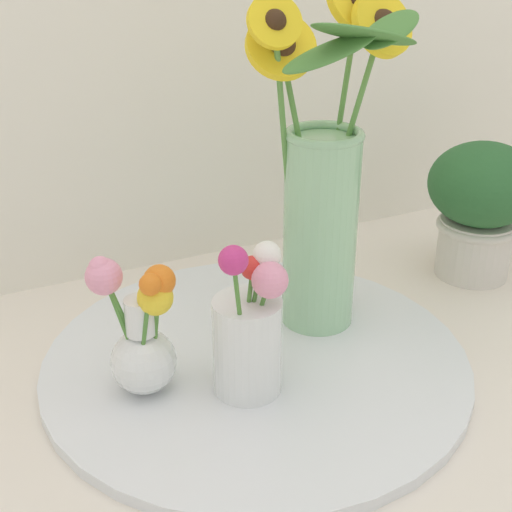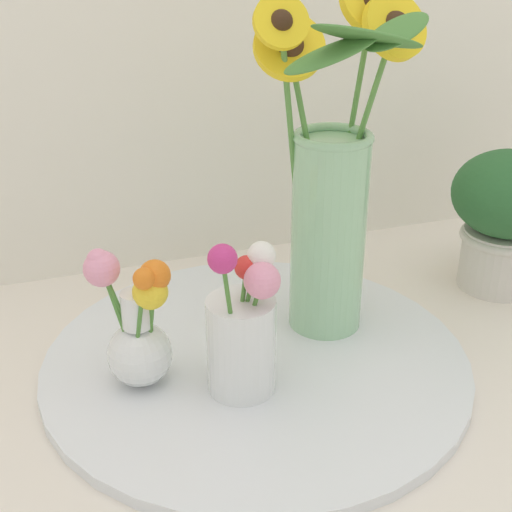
# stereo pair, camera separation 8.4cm
# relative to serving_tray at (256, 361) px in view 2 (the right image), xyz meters

# --- Properties ---
(ground_plane) EXTENTS (6.00, 6.00, 0.00)m
(ground_plane) POSITION_rel_serving_tray_xyz_m (-0.01, -0.02, -0.01)
(ground_plane) COLOR silver
(serving_tray) EXTENTS (0.54, 0.54, 0.02)m
(serving_tray) POSITION_rel_serving_tray_xyz_m (0.00, 0.00, 0.00)
(serving_tray) COLOR silver
(serving_tray) RESTS_ON ground_plane
(mason_jar_sunflowers) EXTENTS (0.22, 0.17, 0.45)m
(mason_jar_sunflowers) POSITION_rel_serving_tray_xyz_m (0.12, 0.05, 0.19)
(mason_jar_sunflowers) COLOR #99CC9E
(mason_jar_sunflowers) RESTS_ON serving_tray
(vase_small_center) EXTENTS (0.08, 0.08, 0.20)m
(vase_small_center) POSITION_rel_serving_tray_xyz_m (-0.04, -0.06, 0.08)
(vase_small_center) COLOR white
(vase_small_center) RESTS_ON serving_tray
(vase_bulb_right) EXTENTS (0.09, 0.08, 0.17)m
(vase_bulb_right) POSITION_rel_serving_tray_xyz_m (-0.15, -0.00, 0.08)
(vase_bulb_right) COLOR white
(vase_bulb_right) RESTS_ON serving_tray
(potted_plant) EXTENTS (0.16, 0.16, 0.21)m
(potted_plant) POSITION_rel_serving_tray_xyz_m (0.42, 0.08, 0.12)
(potted_plant) COLOR beige
(potted_plant) RESTS_ON ground_plane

